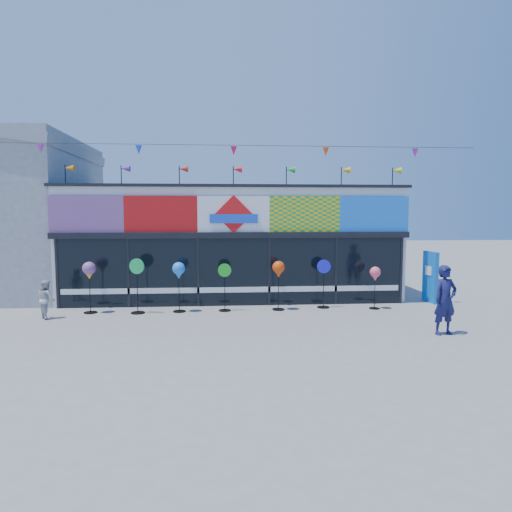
{
  "coord_description": "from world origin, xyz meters",
  "views": [
    {
      "loc": [
        -0.41,
        -11.87,
        3.11
      ],
      "look_at": [
        0.64,
        2.0,
        1.82
      ],
      "focal_mm": 32.0,
      "sensor_mm": 36.0,
      "label": 1
    }
  ],
  "objects": [
    {
      "name": "spinner_6",
      "position": [
        4.59,
        2.55,
        1.12
      ],
      "size": [
        0.35,
        0.35,
        1.39
      ],
      "color": "black",
      "rests_on": "ground"
    },
    {
      "name": "spinner_4",
      "position": [
        1.42,
        2.62,
        1.28
      ],
      "size": [
        0.4,
        0.4,
        1.6
      ],
      "color": "black",
      "rests_on": "ground"
    },
    {
      "name": "spinner_3",
      "position": [
        -0.32,
        2.59,
        0.81
      ],
      "size": [
        0.43,
        0.39,
        1.53
      ],
      "color": "black",
      "rests_on": "ground"
    },
    {
      "name": "blue_sign",
      "position": [
        6.91,
        3.51,
        0.9
      ],
      "size": [
        0.19,
        0.9,
        1.79
      ],
      "rotation": [
        0.0,
        0.0,
        0.05
      ],
      "color": "blue",
      "rests_on": "ground"
    },
    {
      "name": "child",
      "position": [
        -5.63,
        1.95,
        0.58
      ],
      "size": [
        0.6,
        0.64,
        1.16
      ],
      "primitive_type": "imported",
      "rotation": [
        0.0,
        0.0,
        2.23
      ],
      "color": "#BABABA",
      "rests_on": "ground"
    },
    {
      "name": "ground",
      "position": [
        0.0,
        0.0,
        0.0
      ],
      "size": [
        80.0,
        80.0,
        0.0
      ],
      "primitive_type": "plane",
      "color": "slate",
      "rests_on": "ground"
    },
    {
      "name": "adult_man",
      "position": [
        5.32,
        -0.71,
        0.9
      ],
      "size": [
        0.74,
        0.57,
        1.8
      ],
      "primitive_type": "imported",
      "rotation": [
        0.0,
        0.0,
        0.23
      ],
      "color": "#161847",
      "rests_on": "ground"
    },
    {
      "name": "spinner_5",
      "position": [
        2.95,
        2.85,
        0.85
      ],
      "size": [
        0.45,
        0.41,
        1.6
      ],
      "color": "black",
      "rests_on": "ground"
    },
    {
      "name": "spinner_1",
      "position": [
        -3.04,
        2.44,
        0.91
      ],
      "size": [
        0.48,
        0.44,
        1.73
      ],
      "color": "black",
      "rests_on": "ground"
    },
    {
      "name": "spinner_2",
      "position": [
        -1.77,
        2.56,
        1.27
      ],
      "size": [
        0.4,
        0.4,
        1.59
      ],
      "color": "black",
      "rests_on": "ground"
    },
    {
      "name": "spinner_0",
      "position": [
        -4.54,
        2.59,
        1.3
      ],
      "size": [
        0.41,
        0.41,
        1.62
      ],
      "color": "black",
      "rests_on": "ground"
    },
    {
      "name": "kite_shop",
      "position": [
        0.0,
        5.94,
        2.05
      ],
      "size": [
        16.0,
        5.7,
        5.31
      ],
      "color": "white",
      "rests_on": "ground"
    }
  ]
}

